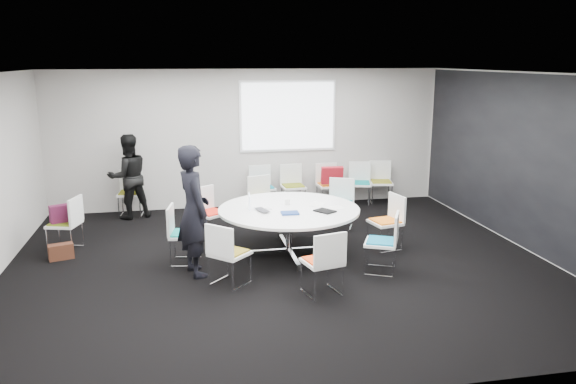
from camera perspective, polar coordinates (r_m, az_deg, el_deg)
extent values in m
cube|color=black|center=(8.51, -0.81, -7.38)|extent=(8.00, 7.00, 0.04)
cube|color=white|center=(7.96, -0.88, 12.12)|extent=(8.00, 7.00, 0.04)
cube|color=#B1ACA7|center=(11.55, -3.96, 5.42)|extent=(8.00, 0.04, 2.80)
cube|color=#B1ACA7|center=(4.81, 6.67, -6.12)|extent=(8.00, 0.04, 2.80)
cube|color=#B1ACA7|center=(9.66, 23.36, 2.78)|extent=(0.04, 7.00, 2.80)
cube|color=black|center=(9.64, 23.21, 2.77)|extent=(0.01, 6.94, 2.74)
cube|color=silver|center=(8.94, 0.09, -5.93)|extent=(0.90, 0.90, 0.08)
cylinder|color=silver|center=(8.83, 0.09, -3.94)|extent=(0.10, 0.10, 0.65)
cylinder|color=white|center=(8.74, 0.10, -1.78)|extent=(2.20, 2.20, 0.04)
cube|color=white|center=(11.56, 0.01, 7.71)|extent=(1.90, 0.03, 1.35)
cube|color=silver|center=(9.20, 9.78, -4.45)|extent=(0.50, 0.50, 0.42)
cube|color=white|center=(9.13, 9.84, -3.07)|extent=(0.52, 0.54, 0.04)
cube|color=#D66311|center=(9.12, 9.85, -2.89)|extent=(0.45, 0.47, 0.03)
cube|color=white|center=(9.18, 11.01, -1.54)|extent=(0.13, 0.46, 0.42)
cube|color=silver|center=(10.21, 5.27, -2.50)|extent=(0.56, 0.56, 0.42)
cube|color=white|center=(10.15, 5.30, -1.25)|extent=(0.60, 0.59, 0.04)
cube|color=#0A707A|center=(10.14, 5.30, -1.09)|extent=(0.52, 0.51, 0.03)
cube|color=white|center=(10.30, 5.50, 0.28)|extent=(0.43, 0.23, 0.42)
cube|color=silver|center=(10.41, -2.47, -2.14)|extent=(0.53, 0.53, 0.42)
cube|color=white|center=(10.35, -2.48, -0.91)|extent=(0.57, 0.56, 0.04)
cube|color=olive|center=(10.35, -2.49, -0.75)|extent=(0.49, 0.48, 0.03)
cube|color=white|center=(10.48, -3.00, 0.56)|extent=(0.45, 0.17, 0.42)
cube|color=silver|center=(9.65, -7.75, -3.52)|extent=(0.59, 0.59, 0.42)
cube|color=white|center=(9.58, -7.79, -2.20)|extent=(0.63, 0.63, 0.04)
cube|color=red|center=(9.57, -7.80, -2.03)|extent=(0.55, 0.54, 0.03)
cube|color=white|center=(9.68, -8.63, -0.66)|extent=(0.39, 0.30, 0.42)
cube|color=silver|center=(8.60, -10.32, -5.75)|extent=(0.48, 0.48, 0.42)
cube|color=white|center=(8.52, -10.39, -4.29)|extent=(0.51, 0.53, 0.04)
cube|color=#0B7E74|center=(8.51, -10.40, -4.10)|extent=(0.44, 0.46, 0.03)
cube|color=white|center=(8.49, -11.86, -2.80)|extent=(0.11, 0.46, 0.42)
cube|color=silver|center=(7.72, -5.90, -7.85)|extent=(0.59, 0.59, 0.42)
cube|color=white|center=(7.64, -5.94, -6.24)|extent=(0.64, 0.64, 0.04)
cube|color=brown|center=(7.63, -5.94, -6.03)|extent=(0.55, 0.55, 0.03)
cube|color=white|center=(7.41, -6.99, -5.01)|extent=(0.36, 0.34, 0.42)
cube|color=silver|center=(7.39, 3.45, -8.78)|extent=(0.51, 0.51, 0.42)
cube|color=white|center=(7.31, 3.48, -7.11)|extent=(0.55, 0.54, 0.04)
cube|color=red|center=(7.30, 3.48, -6.89)|extent=(0.48, 0.46, 0.03)
cube|color=white|center=(7.06, 4.32, -5.90)|extent=(0.46, 0.15, 0.42)
cube|color=silver|center=(8.21, 9.35, -6.63)|extent=(0.56, 0.56, 0.42)
cube|color=white|center=(8.14, 9.41, -5.11)|extent=(0.60, 0.61, 0.04)
cube|color=#0B6082|center=(8.13, 9.42, -4.91)|extent=(0.52, 0.53, 0.03)
cube|color=white|center=(8.05, 10.96, -3.65)|extent=(0.23, 0.43, 0.42)
cube|color=silver|center=(11.41, -2.59, -0.75)|extent=(0.47, 0.47, 0.42)
cube|color=white|center=(11.35, -2.60, 0.37)|extent=(0.51, 0.49, 0.04)
cube|color=#0A6C81|center=(11.35, -2.60, 0.52)|extent=(0.44, 0.42, 0.03)
cube|color=white|center=(11.50, -2.89, 1.71)|extent=(0.46, 0.09, 0.42)
cube|color=silver|center=(11.52, 0.54, -0.60)|extent=(0.44, 0.44, 0.42)
cube|color=white|center=(11.47, 0.54, 0.52)|extent=(0.48, 0.46, 0.04)
cube|color=#656C15|center=(11.46, 0.54, 0.66)|extent=(0.42, 0.40, 0.03)
cube|color=white|center=(11.62, 0.30, 1.85)|extent=(0.46, 0.06, 0.42)
cube|color=silver|center=(11.67, 4.18, -0.45)|extent=(0.44, 0.44, 0.42)
cube|color=white|center=(11.62, 4.20, 0.65)|extent=(0.49, 0.47, 0.04)
cube|color=orange|center=(11.61, 4.20, 0.80)|extent=(0.42, 0.40, 0.03)
cube|color=white|center=(11.77, 3.89, 1.97)|extent=(0.46, 0.06, 0.42)
cube|color=silver|center=(11.89, 7.27, -0.27)|extent=(0.52, 0.52, 0.42)
cube|color=white|center=(11.84, 7.30, 0.82)|extent=(0.56, 0.55, 0.04)
cube|color=#097E7D|center=(11.83, 7.31, 0.96)|extent=(0.49, 0.47, 0.03)
cube|color=white|center=(11.99, 7.29, 2.11)|extent=(0.45, 0.16, 0.42)
cube|color=silver|center=(12.06, 9.39, -0.14)|extent=(0.50, 0.50, 0.42)
cube|color=white|center=(12.01, 9.44, 0.93)|extent=(0.54, 0.52, 0.04)
cube|color=olive|center=(12.01, 9.44, 1.07)|extent=(0.47, 0.45, 0.03)
cube|color=white|center=(12.17, 9.33, 2.20)|extent=(0.46, 0.13, 0.42)
cube|color=silver|center=(9.65, -21.66, -4.36)|extent=(0.52, 0.52, 0.42)
cube|color=white|center=(9.59, -21.78, -3.05)|extent=(0.55, 0.56, 0.04)
cube|color=#627116|center=(9.58, -21.79, -2.88)|extent=(0.47, 0.49, 0.03)
cube|color=white|center=(9.44, -20.75, -1.77)|extent=(0.16, 0.45, 0.42)
cube|color=silver|center=(11.37, -15.65, -1.30)|extent=(0.46, 0.46, 0.42)
cube|color=white|center=(11.32, -15.72, -0.17)|extent=(0.50, 0.48, 0.04)
cube|color=#6B6C14|center=(11.31, -15.73, -0.02)|extent=(0.43, 0.41, 0.03)
cube|color=white|center=(11.47, -15.62, 1.19)|extent=(0.46, 0.08, 0.42)
imported|color=black|center=(7.94, -9.57, -1.90)|extent=(0.63, 0.78, 1.86)
imported|color=black|center=(11.09, -15.90, 1.51)|extent=(0.95, 0.85, 1.62)
imported|color=#333338|center=(8.58, -2.35, -1.84)|extent=(0.30, 0.38, 0.03)
cube|color=silver|center=(8.63, -3.94, -0.97)|extent=(0.04, 0.30, 0.22)
cube|color=black|center=(8.55, 3.77, -1.94)|extent=(0.35, 0.37, 0.02)
cube|color=navy|center=(8.41, 0.20, -2.15)|extent=(0.27, 0.21, 0.03)
cube|color=white|center=(8.96, 2.97, -1.26)|extent=(0.34, 0.37, 0.00)
cube|color=silver|center=(8.76, 4.71, -1.63)|extent=(0.35, 0.28, 0.00)
cylinder|color=white|center=(8.93, -0.07, -1.02)|extent=(0.08, 0.08, 0.09)
cube|color=black|center=(8.52, 3.59, -2.04)|extent=(0.16, 0.12, 0.01)
cube|color=#511532|center=(9.54, -21.87, -2.01)|extent=(0.42, 0.30, 0.28)
cube|color=#462316|center=(9.31, -22.07, -5.63)|extent=(0.39, 0.26, 0.24)
cube|color=#AA1520|center=(11.37, 4.50, 1.70)|extent=(0.45, 0.18, 0.36)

